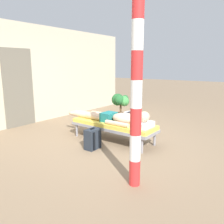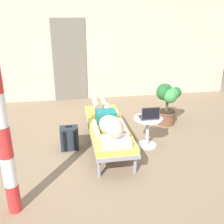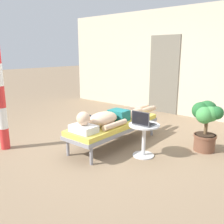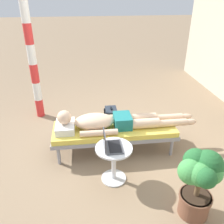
% 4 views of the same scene
% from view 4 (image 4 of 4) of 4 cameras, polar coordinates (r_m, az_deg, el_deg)
% --- Properties ---
extents(ground_plane, '(40.00, 40.00, 0.00)m').
position_cam_4_polar(ground_plane, '(3.96, -0.56, -8.41)').
color(ground_plane, '#8C7256').
extents(lounge_chair, '(0.62, 1.91, 0.42)m').
position_cam_4_polar(lounge_chair, '(3.73, 0.58, -4.51)').
color(lounge_chair, gray).
rests_on(lounge_chair, ground).
extents(person_reclining, '(0.53, 2.17, 0.32)m').
position_cam_4_polar(person_reclining, '(3.63, -0.46, -2.30)').
color(person_reclining, white).
rests_on(person_reclining, lounge_chair).
extents(side_table, '(0.48, 0.48, 0.52)m').
position_cam_4_polar(side_table, '(3.17, 0.44, -10.93)').
color(side_table, silver).
rests_on(side_table, ground).
extents(laptop, '(0.31, 0.24, 0.23)m').
position_cam_4_polar(laptop, '(3.03, -0.52, -7.66)').
color(laptop, '#4C4C51').
rests_on(laptop, side_table).
extents(backpack, '(0.30, 0.26, 0.42)m').
position_cam_4_polar(backpack, '(4.36, -0.14, -1.67)').
color(backpack, '#262D38').
rests_on(backpack, ground).
extents(potted_plant, '(0.50, 0.50, 0.84)m').
position_cam_4_polar(potted_plant, '(2.79, 20.33, -14.33)').
color(potted_plant, brown).
rests_on(potted_plant, ground).
extents(porch_post, '(0.15, 0.15, 2.51)m').
position_cam_4_polar(porch_post, '(4.66, -18.70, 12.92)').
color(porch_post, red).
rests_on(porch_post, ground).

